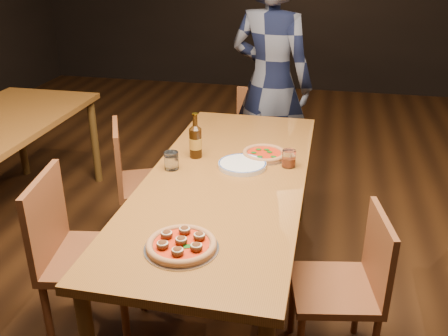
% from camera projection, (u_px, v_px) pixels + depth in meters
% --- Properties ---
extents(ground, '(9.00, 9.00, 0.00)m').
position_uv_depth(ground, '(226.00, 294.00, 2.86)').
color(ground, black).
extents(table_main, '(0.80, 2.00, 0.75)m').
position_uv_depth(table_main, '(226.00, 189.00, 2.58)').
color(table_main, brown).
rests_on(table_main, ground).
extents(chair_main_nw, '(0.49, 0.49, 0.92)m').
position_uv_depth(chair_main_nw, '(93.00, 257.00, 2.40)').
color(chair_main_nw, brown).
rests_on(chair_main_nw, ground).
extents(chair_main_sw, '(0.54, 0.54, 0.88)m').
position_uv_depth(chair_main_sw, '(151.00, 183.00, 3.19)').
color(chair_main_sw, brown).
rests_on(chair_main_sw, ground).
extents(chair_main_e, '(0.44, 0.44, 0.82)m').
position_uv_depth(chair_main_e, '(334.00, 288.00, 2.27)').
color(chair_main_e, brown).
rests_on(chair_main_e, ground).
extents(chair_end, '(0.44, 0.44, 0.87)m').
position_uv_depth(chair_end, '(256.00, 146.00, 3.76)').
color(chair_end, brown).
rests_on(chair_end, ground).
extents(pizza_meatball, '(0.30, 0.30, 0.05)m').
position_uv_depth(pizza_meatball, '(181.00, 244.00, 1.94)').
color(pizza_meatball, '#B7B7BF').
rests_on(pizza_meatball, table_main).
extents(pizza_margherita, '(0.26, 0.26, 0.03)m').
position_uv_depth(pizza_margherita, '(264.00, 154.00, 2.78)').
color(pizza_margherita, '#B7B7BF').
rests_on(pizza_margherita, table_main).
extents(plate_stack, '(0.26, 0.26, 0.02)m').
position_uv_depth(plate_stack, '(242.00, 165.00, 2.65)').
color(plate_stack, white).
rests_on(plate_stack, table_main).
extents(beer_bottle, '(0.07, 0.07, 0.25)m').
position_uv_depth(beer_bottle, '(196.00, 142.00, 2.74)').
color(beer_bottle, black).
rests_on(beer_bottle, table_main).
extents(water_glass, '(0.08, 0.08, 0.10)m').
position_uv_depth(water_glass, '(171.00, 161.00, 2.62)').
color(water_glass, white).
rests_on(water_glass, table_main).
extents(amber_glass, '(0.07, 0.07, 0.09)m').
position_uv_depth(amber_glass, '(289.00, 159.00, 2.64)').
color(amber_glass, '#9D3911').
rests_on(amber_glass, table_main).
extents(diner, '(0.75, 0.61, 1.77)m').
position_uv_depth(diner, '(271.00, 84.00, 3.69)').
color(diner, black).
rests_on(diner, ground).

